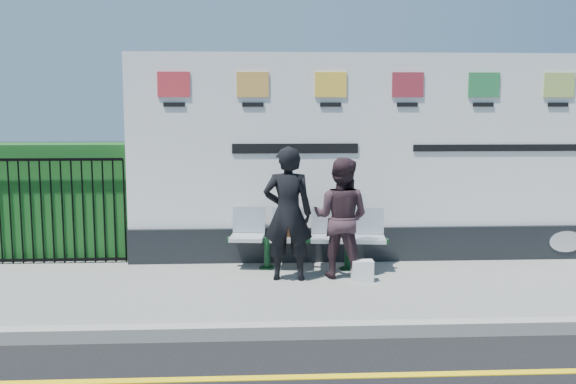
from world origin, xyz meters
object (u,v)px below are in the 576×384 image
Objects in this scene: woman_left at (288,214)px; woman_right at (341,218)px; bench at (307,253)px; billboard at (404,172)px.

woman_left is 0.71m from woman_right.
woman_left is at bearing -113.04° from bench.
billboard is 4.60× the size of woman_left.
woman_left is at bearing -149.33° from billboard.
woman_left is (-0.30, -0.53, 0.64)m from bench.
woman_left is 1.10× the size of woman_right.
woman_right is (0.70, 0.09, -0.08)m from woman_left.
woman_left is (-1.76, -1.04, -0.43)m from billboard.
billboard is 1.88m from bench.
woman_left reaches higher than woman_right.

